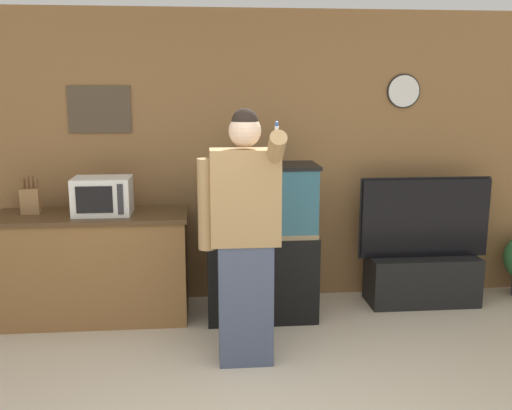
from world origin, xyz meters
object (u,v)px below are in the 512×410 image
at_px(aquarium_on_stand, 262,243).
at_px(counter_island, 93,267).
at_px(person_standing, 244,235).
at_px(knife_block, 31,200).
at_px(tv_on_stand, 422,266).
at_px(microwave, 103,196).

bearing_deg(aquarium_on_stand, counter_island, 175.87).
height_order(counter_island, person_standing, person_standing).
distance_m(counter_island, person_standing, 1.58).
xyz_separation_m(knife_block, tv_on_stand, (3.37, 0.04, -0.68)).
distance_m(knife_block, person_standing, 1.95).
bearing_deg(person_standing, microwave, 140.83).
distance_m(microwave, knife_block, 0.60).
height_order(counter_island, tv_on_stand, tv_on_stand).
bearing_deg(aquarium_on_stand, knife_block, 175.16).
bearing_deg(tv_on_stand, knife_block, -179.37).
distance_m(microwave, aquarium_on_stand, 1.36).
distance_m(aquarium_on_stand, person_standing, 0.88).
distance_m(counter_island, knife_block, 0.75).
height_order(tv_on_stand, person_standing, person_standing).
distance_m(knife_block, tv_on_stand, 3.44).
relative_size(counter_island, microwave, 3.47).
relative_size(counter_island, aquarium_on_stand, 1.22).
relative_size(microwave, person_standing, 0.26).
xyz_separation_m(aquarium_on_stand, person_standing, (-0.20, -0.81, 0.28)).
bearing_deg(person_standing, counter_island, 143.03).
height_order(counter_island, knife_block, knife_block).
xyz_separation_m(knife_block, aquarium_on_stand, (1.89, -0.16, -0.36)).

